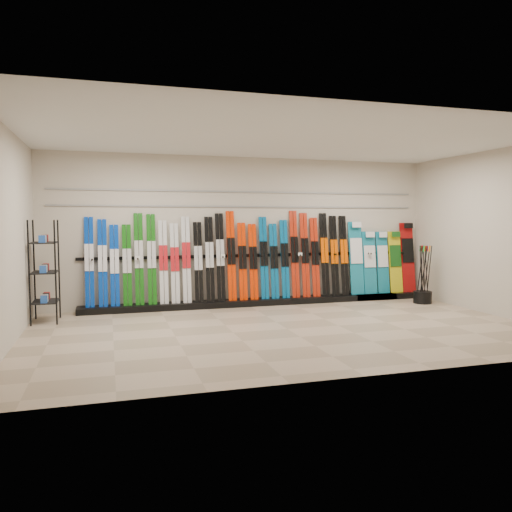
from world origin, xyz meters
name	(u,v)px	position (x,y,z in m)	size (l,w,h in m)	color
floor	(287,329)	(0.00, 0.00, 0.00)	(8.00, 8.00, 0.00)	gray
back_wall	(246,231)	(0.00, 2.50, 1.50)	(8.00, 8.00, 0.00)	beige
left_wall	(8,238)	(-4.00, 0.00, 1.50)	(5.00, 5.00, 0.00)	beige
right_wall	(497,233)	(4.00, 0.00, 1.50)	(5.00, 5.00, 0.00)	beige
ceiling	(288,138)	(0.00, 0.00, 3.00)	(8.00, 8.00, 0.00)	silver
ski_rack_base	(259,302)	(0.22, 2.28, 0.06)	(8.00, 0.40, 0.12)	black
skis	(227,259)	(-0.42, 2.35, 0.95)	(5.38, 0.27, 1.80)	#0639B0
snowboards	(382,260)	(3.09, 2.35, 0.84)	(1.60, 0.24, 1.57)	#14728C
accessory_rack	(45,271)	(-3.75, 1.70, 0.87)	(0.40, 0.60, 1.73)	black
pole_bin	(422,297)	(3.54, 1.50, 0.12)	(0.37, 0.37, 0.25)	black
ski_poles	(424,274)	(3.57, 1.51, 0.61)	(0.31, 0.32, 1.18)	black
slatwall_rail_0	(246,207)	(0.00, 2.48, 2.00)	(7.60, 0.02, 0.03)	gray
slatwall_rail_1	(246,192)	(0.00, 2.48, 2.30)	(7.60, 0.02, 0.03)	gray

